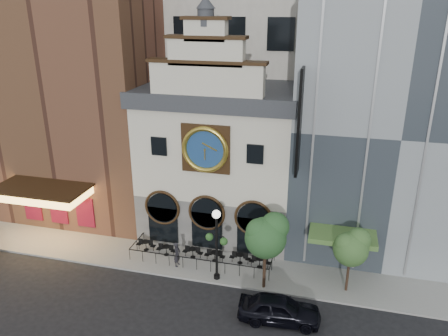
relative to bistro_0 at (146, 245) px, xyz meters
name	(u,v)px	position (x,y,z in m)	size (l,w,h in m)	color
ground	(192,281)	(4.67, -2.79, -0.61)	(120.00, 120.00, 0.00)	black
sidewalk	(202,261)	(4.67, -0.29, -0.54)	(44.00, 5.00, 0.15)	gray
clock_building	(220,156)	(4.67, 5.03, 6.07)	(12.60, 8.78, 18.65)	#605E5B
theater_building	(83,73)	(-8.33, 7.17, 11.99)	(14.00, 15.60, 25.00)	brown
retail_building	(392,118)	(17.67, 7.19, 9.53)	(14.00, 14.40, 20.00)	gray
cafe_railing	(202,255)	(4.67, -0.29, -0.01)	(10.60, 2.60, 0.90)	black
bistro_0	(146,245)	(0.00, 0.00, 0.00)	(1.58, 0.68, 0.90)	black
bistro_1	(166,250)	(1.81, -0.29, 0.00)	(1.58, 0.68, 0.90)	black
bistro_2	(193,252)	(3.89, -0.09, 0.00)	(1.58, 0.68, 0.90)	black
bistro_3	(215,256)	(5.64, -0.15, 0.00)	(1.58, 0.68, 0.90)	black
bistro_4	(240,258)	(7.54, 0.02, 0.00)	(1.58, 0.68, 0.90)	black
bistro_5	(260,262)	(9.06, -0.15, 0.00)	(1.58, 0.68, 0.90)	black
car_right	(279,309)	(11.19, -5.34, 0.24)	(2.03, 5.03, 1.72)	black
pedestrian	(177,254)	(3.13, -1.42, 0.48)	(0.69, 0.45, 1.89)	black
lamppost	(217,237)	(6.37, -2.24, 2.83)	(1.65, 0.88, 5.32)	black
tree_left	(267,235)	(9.80, -2.36, 3.58)	(2.87, 2.76, 5.52)	#382619
tree_right	(352,246)	(15.24, -1.33, 2.91)	(2.39, 2.30, 4.60)	#382619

